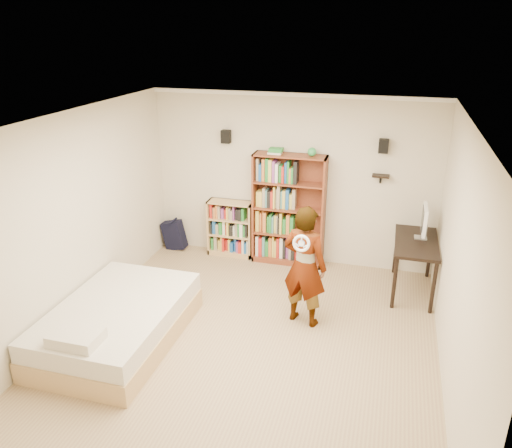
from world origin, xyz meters
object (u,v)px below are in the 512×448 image
(low_bookshelf, at_px, (231,228))
(daybed, at_px, (117,318))
(tall_bookshelf, at_px, (289,210))
(computer_desk, at_px, (413,266))
(person, at_px, (305,266))

(low_bookshelf, relative_size, daybed, 0.45)
(tall_bookshelf, xyz_separation_m, low_bookshelf, (-0.98, 0.02, -0.43))
(tall_bookshelf, height_order, computer_desk, tall_bookshelf)
(computer_desk, distance_m, person, 1.87)
(low_bookshelf, bearing_deg, person, -47.64)
(daybed, bearing_deg, tall_bookshelf, 60.37)
(person, bearing_deg, tall_bookshelf, -55.77)
(tall_bookshelf, xyz_separation_m, daybed, (-1.54, -2.70, -0.59))
(daybed, bearing_deg, low_bookshelf, 78.53)
(computer_desk, xyz_separation_m, person, (-1.38, -1.21, 0.40))
(tall_bookshelf, relative_size, daybed, 0.85)
(daybed, height_order, person, person)
(low_bookshelf, relative_size, computer_desk, 0.80)
(tall_bookshelf, relative_size, computer_desk, 1.53)
(computer_desk, relative_size, daybed, 0.56)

